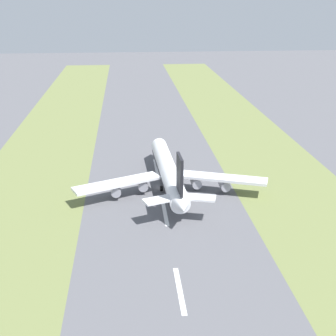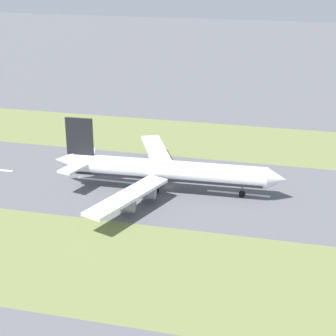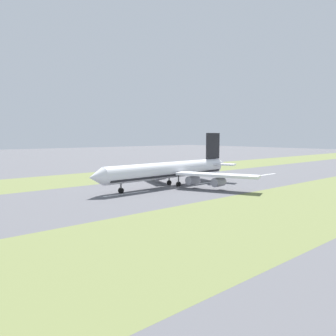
# 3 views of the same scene
# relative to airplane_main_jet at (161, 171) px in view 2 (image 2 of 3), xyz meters

# --- Properties ---
(ground_plane) EXTENTS (800.00, 800.00, 0.00)m
(ground_plane) POSITION_rel_airplane_main_jet_xyz_m (-2.85, 1.36, -6.02)
(ground_plane) COLOR #56565B
(grass_median_west) EXTENTS (40.00, 600.00, 0.01)m
(grass_median_west) POSITION_rel_airplane_main_jet_xyz_m (-47.85, 1.36, -6.02)
(grass_median_west) COLOR olive
(grass_median_west) RESTS_ON ground
(grass_median_east) EXTENTS (40.00, 600.00, 0.01)m
(grass_median_east) POSITION_rel_airplane_main_jet_xyz_m (42.15, 1.36, -6.02)
(grass_median_east) COLOR olive
(grass_median_east) RESTS_ON ground
(centreline_dash_mid) EXTENTS (1.20, 18.00, 0.01)m
(centreline_dash_mid) POSITION_rel_airplane_main_jet_xyz_m (-2.85, -18.10, -6.01)
(centreline_dash_mid) COLOR silver
(centreline_dash_mid) RESTS_ON ground
(centreline_dash_far) EXTENTS (1.20, 18.00, 0.01)m
(centreline_dash_far) POSITION_rel_airplane_main_jet_xyz_m (-2.85, 21.90, -6.01)
(centreline_dash_far) COLOR silver
(centreline_dash_far) RESTS_ON ground
(airplane_main_jet) EXTENTS (64.09, 67.16, 20.20)m
(airplane_main_jet) POSITION_rel_airplane_main_jet_xyz_m (0.00, 0.00, 0.00)
(airplane_main_jet) COLOR white
(airplane_main_jet) RESTS_ON ground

